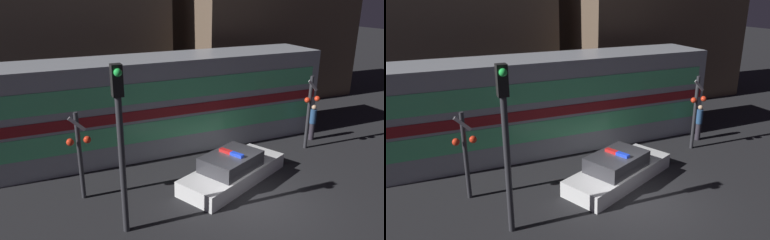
% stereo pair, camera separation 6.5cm
% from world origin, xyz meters
% --- Properties ---
extents(ground_plane, '(120.00, 120.00, 0.00)m').
position_xyz_m(ground_plane, '(0.00, 0.00, 0.00)').
color(ground_plane, black).
extents(train, '(16.39, 2.87, 4.32)m').
position_xyz_m(train, '(-1.47, 6.15, 2.16)').
color(train, '#999EA5').
rests_on(train, ground_plane).
extents(police_car, '(5.13, 3.57, 1.32)m').
position_xyz_m(police_car, '(0.05, 1.62, 0.48)').
color(police_car, silver).
rests_on(police_car, ground_plane).
extents(pedestrian, '(0.30, 0.30, 1.81)m').
position_xyz_m(pedestrian, '(5.89, 3.86, 0.93)').
color(pedestrian, '#2D2833').
rests_on(pedestrian, ground_plane).
extents(crossing_signal_near, '(0.82, 0.36, 3.49)m').
position_xyz_m(crossing_signal_near, '(4.89, 3.07, 1.97)').
color(crossing_signal_near, '#2D2D33').
rests_on(crossing_signal_near, ground_plane).
extents(crossing_signal_far, '(0.82, 0.36, 3.25)m').
position_xyz_m(crossing_signal_far, '(-5.48, 2.68, 1.84)').
color(crossing_signal_far, '#2D2D33').
rests_on(crossing_signal_far, ground_plane).
extents(traffic_light_corner, '(0.30, 0.46, 5.24)m').
position_xyz_m(traffic_light_corner, '(-4.58, 0.15, 3.17)').
color(traffic_light_corner, '#2D2D33').
rests_on(traffic_light_corner, ground_plane).
extents(building_left, '(11.20, 5.34, 10.83)m').
position_xyz_m(building_left, '(-3.83, 15.02, 5.42)').
color(building_left, brown).
rests_on(building_left, ground_plane).
extents(building_center, '(11.36, 6.34, 6.66)m').
position_xyz_m(building_center, '(8.82, 12.86, 3.33)').
color(building_center, brown).
rests_on(building_center, ground_plane).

